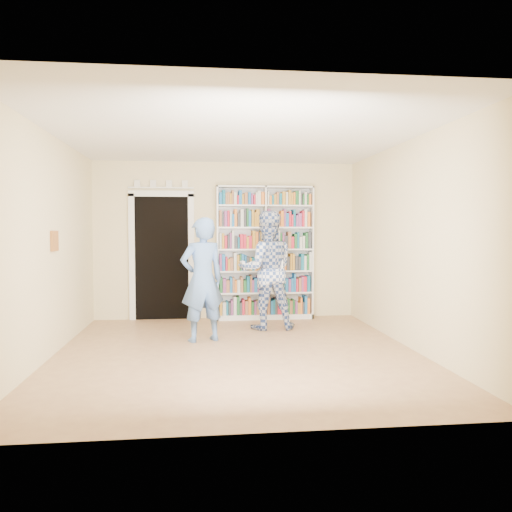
{
  "coord_description": "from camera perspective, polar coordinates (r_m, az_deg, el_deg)",
  "views": [
    {
      "loc": [
        -0.46,
        -6.16,
        1.54
      ],
      "look_at": [
        0.34,
        0.9,
        1.16
      ],
      "focal_mm": 35.0,
      "sensor_mm": 36.0,
      "label": 1
    }
  ],
  "objects": [
    {
      "name": "paper_sheet",
      "position": [
        7.57,
        2.37,
        -1.48
      ],
      "size": [
        0.2,
        0.03,
        0.28
      ],
      "primitive_type": "cube",
      "rotation": [
        0.0,
        0.0,
        -0.09
      ],
      "color": "white",
      "rests_on": "man_plaid"
    },
    {
      "name": "ceiling",
      "position": [
        6.29,
        -2.23,
        13.67
      ],
      "size": [
        5.0,
        5.0,
        0.0
      ],
      "primitive_type": "plane",
      "rotation": [
        3.14,
        0.0,
        0.0
      ],
      "color": "white",
      "rests_on": "wall_back"
    },
    {
      "name": "man_blue",
      "position": [
        6.89,
        -6.16,
        -2.7
      ],
      "size": [
        0.72,
        0.6,
        1.71
      ],
      "primitive_type": "imported",
      "rotation": [
        0.0,
        0.0,
        3.49
      ],
      "color": "#5279B8",
      "rests_on": "floor"
    },
    {
      "name": "man_plaid",
      "position": [
        7.71,
        1.23,
        -1.63
      ],
      "size": [
        0.89,
        0.69,
        1.83
      ],
      "primitive_type": "imported",
      "rotation": [
        0.0,
        0.0,
        3.14
      ],
      "color": "#2C4587",
      "rests_on": "floor"
    },
    {
      "name": "wall_art",
      "position": [
        6.6,
        -22.03,
        1.61
      ],
      "size": [
        0.03,
        0.25,
        0.25
      ],
      "primitive_type": "cube",
      "color": "brown",
      "rests_on": "wall_left"
    },
    {
      "name": "wall_back",
      "position": [
        8.68,
        -3.45,
        1.77
      ],
      "size": [
        4.5,
        0.0,
        4.5
      ],
      "primitive_type": "plane",
      "rotation": [
        1.57,
        0.0,
        0.0
      ],
      "color": "beige",
      "rests_on": "floor"
    },
    {
      "name": "wall_left",
      "position": [
        6.42,
        -22.67,
        1.12
      ],
      "size": [
        0.0,
        5.0,
        5.0
      ],
      "primitive_type": "plane",
      "rotation": [
        1.57,
        0.0,
        1.57
      ],
      "color": "beige",
      "rests_on": "floor"
    },
    {
      "name": "floor",
      "position": [
        6.37,
        -2.18,
        -10.95
      ],
      "size": [
        5.0,
        5.0,
        0.0
      ],
      "primitive_type": "plane",
      "color": "#976949",
      "rests_on": "ground"
    },
    {
      "name": "bookshelf",
      "position": [
        8.59,
        1.01,
        0.44
      ],
      "size": [
        1.66,
        0.31,
        2.28
      ],
      "rotation": [
        0.0,
        0.0,
        0.33
      ],
      "color": "white",
      "rests_on": "floor"
    },
    {
      "name": "doorway",
      "position": [
        8.67,
        -10.71,
        0.6
      ],
      "size": [
        1.1,
        0.08,
        2.43
      ],
      "color": "black",
      "rests_on": "floor"
    },
    {
      "name": "wall_right",
      "position": [
        6.74,
        17.25,
        1.29
      ],
      "size": [
        0.0,
        5.0,
        5.0
      ],
      "primitive_type": "plane",
      "rotation": [
        1.57,
        0.0,
        -1.57
      ],
      "color": "beige",
      "rests_on": "floor"
    }
  ]
}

